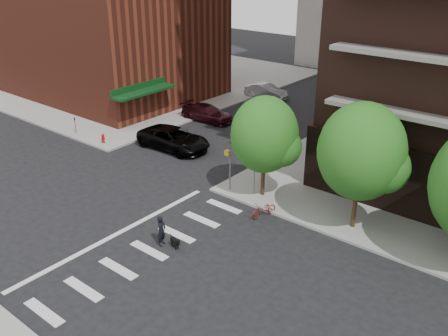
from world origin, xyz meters
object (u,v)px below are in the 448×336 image
at_px(parked_car_black, 174,139).
at_px(dog_walker, 161,231).
at_px(fire_hydrant, 103,138).
at_px(scooter, 264,210).
at_px(parked_car_maroon, 207,113).
at_px(parked_car_silver, 266,91).

height_order(parked_car_black, dog_walker, dog_walker).
bearing_deg(fire_hydrant, scooter, -4.64).
distance_m(parked_car_maroon, dog_walker, 19.88).
distance_m(parked_car_black, dog_walker, 13.23).
xyz_separation_m(parked_car_maroon, parked_car_silver, (0.02, 9.01, 0.02)).
xyz_separation_m(scooter, dog_walker, (-2.39, -5.70, 0.38)).
bearing_deg(parked_car_maroon, parked_car_black, -164.30).
height_order(parked_car_black, scooter, parked_car_black).
bearing_deg(fire_hydrant, dog_walker, -27.19).
bearing_deg(scooter, dog_walker, -98.19).
bearing_deg(scooter, fire_hydrant, -170.10).
bearing_deg(parked_car_black, parked_car_maroon, 17.89).
bearing_deg(dog_walker, scooter, -39.00).
bearing_deg(dog_walker, fire_hydrant, 46.55).
distance_m(fire_hydrant, parked_car_maroon, 9.73).
relative_size(parked_car_maroon, scooter, 2.83).
distance_m(parked_car_maroon, scooter, 17.31).
bearing_deg(fire_hydrant, parked_car_maroon, 75.58).
xyz_separation_m(parked_car_black, scooter, (11.22, -4.16, -0.36)).
bearing_deg(parked_car_maroon, parked_car_silver, -4.34).
distance_m(parked_car_black, scooter, 11.97).
bearing_deg(parked_car_silver, parked_car_maroon, 176.74).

